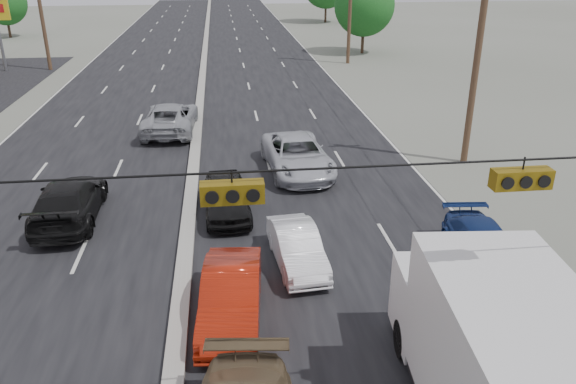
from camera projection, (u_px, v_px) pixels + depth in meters
name	position (u px, v px, depth m)	size (l,w,h in m)	color
road_surface	(201.00, 94.00, 38.52)	(20.00, 160.00, 0.02)	black
center_median	(201.00, 93.00, 38.48)	(0.50, 160.00, 0.20)	gray
utility_pole_left_c	(40.00, 5.00, 44.23)	(1.60, 0.30, 10.00)	#422D1E
utility_pole_right_b	(478.00, 51.00, 24.19)	(1.60, 0.30, 10.00)	#422D1E
utility_pole_right_c	(350.00, 2.00, 46.98)	(1.60, 0.30, 10.00)	#422D1E
traffic_signals	(226.00, 190.00, 9.15)	(25.00, 0.30, 0.54)	black
tree_left_far	(4.00, 3.00, 61.97)	(4.80, 4.80, 6.12)	#382619
tree_right_mid	(364.00, 6.00, 52.11)	(5.60, 5.60, 7.14)	#382619
box_truck	(496.00, 362.00, 10.68)	(3.16, 7.44, 3.68)	black
red_sedan	(231.00, 297.00, 14.75)	(1.50, 4.32, 1.42)	#A21B09
queue_car_a	(226.00, 197.00, 20.72)	(1.66, 4.12, 1.40)	black
queue_car_b	(297.00, 248.00, 17.37)	(1.30, 3.74, 1.23)	white
queue_car_c	(297.00, 156.00, 24.70)	(2.56, 5.55, 1.54)	silver
queue_car_d	(484.00, 249.00, 17.24)	(1.78, 4.39, 1.27)	navy
oncoming_near	(69.00, 201.00, 20.25)	(2.12, 5.20, 1.51)	black
oncoming_far	(170.00, 118.00, 30.17)	(2.62, 5.69, 1.58)	#9C9EA3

